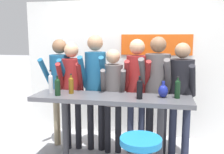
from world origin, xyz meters
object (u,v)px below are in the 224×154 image
at_px(person_left, 72,84).
at_px(wine_bottle_0, 177,88).
at_px(person_center, 113,89).
at_px(person_center_right, 137,82).
at_px(person_center_left, 95,79).
at_px(decorative_vase, 163,91).
at_px(person_right, 157,83).
at_px(wine_bottle_3, 140,88).
at_px(wine_bottle_2, 57,86).
at_px(wine_bottle_1, 71,84).
at_px(person_far_right, 181,87).
at_px(wine_bottle_4, 51,83).
at_px(person_far_left, 60,80).
at_px(tasting_table, 111,109).

distance_m(person_left, wine_bottle_0, 1.63).
height_order(person_center, person_center_right, person_center_right).
height_order(person_center_left, decorative_vase, person_center_left).
relative_size(person_left, person_center, 1.06).
height_order(person_right, wine_bottle_0, person_right).
bearing_deg(wine_bottle_3, person_right, 69.88).
xyz_separation_m(person_center, wine_bottle_2, (-0.67, -0.52, 0.12)).
distance_m(person_right, wine_bottle_0, 0.52).
height_order(wine_bottle_1, decorative_vase, wine_bottle_1).
bearing_deg(person_far_right, person_left, -166.37).
distance_m(person_left, person_center, 0.66).
relative_size(person_left, decorative_vase, 7.81).
relative_size(person_center_left, person_center, 1.13).
bearing_deg(wine_bottle_4, person_left, 66.19).
height_order(person_right, wine_bottle_4, person_right).
relative_size(person_far_left, person_center, 1.09).
height_order(wine_bottle_2, decorative_vase, wine_bottle_2).
distance_m(person_center_right, wine_bottle_0, 0.73).
xyz_separation_m(wine_bottle_1, wine_bottle_3, (0.98, -0.13, 0.01)).
bearing_deg(wine_bottle_0, person_far_left, 165.81).
distance_m(tasting_table, person_far_left, 1.11).
bearing_deg(person_center, decorative_vase, -36.92).
bearing_deg(wine_bottle_3, person_center_left, 143.61).
bearing_deg(tasting_table, wine_bottle_4, 177.27).
height_order(person_center_left, person_far_right, person_center_left).
distance_m(person_center_left, person_right, 0.95).
distance_m(tasting_table, decorative_vase, 0.74).
height_order(wine_bottle_1, wine_bottle_4, wine_bottle_4).
height_order(person_center_left, wine_bottle_4, person_center_left).
bearing_deg(tasting_table, person_far_right, 27.21).
distance_m(person_center_left, wine_bottle_0, 1.28).
relative_size(person_far_right, wine_bottle_0, 5.96).
height_order(tasting_table, person_far_right, person_far_right).
relative_size(person_far_left, person_left, 1.03).
bearing_deg(decorative_vase, wine_bottle_0, -2.65).
relative_size(person_center, wine_bottle_2, 5.88).
bearing_deg(person_center_left, person_center, -12.20).
bearing_deg(decorative_vase, person_center_right, 131.71).
bearing_deg(wine_bottle_3, person_center, 132.00).
xyz_separation_m(person_left, person_right, (1.32, 0.07, 0.05)).
distance_m(wine_bottle_2, wine_bottle_3, 1.12).
bearing_deg(person_far_left, wine_bottle_4, -78.20).
bearing_deg(person_left, person_right, -8.32).
xyz_separation_m(person_far_left, person_center, (0.89, -0.09, -0.09)).
height_order(tasting_table, wine_bottle_3, wine_bottle_3).
bearing_deg(wine_bottle_2, decorative_vase, 6.62).
distance_m(person_center, decorative_vase, 0.83).
height_order(person_right, person_far_right, person_right).
bearing_deg(person_center_left, person_right, -1.19).
xyz_separation_m(wine_bottle_4, decorative_vase, (1.58, 0.02, -0.06)).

